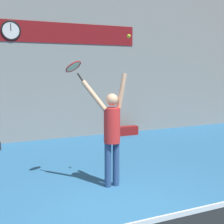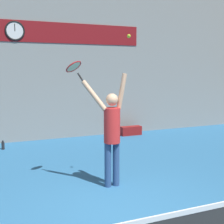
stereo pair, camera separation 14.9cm
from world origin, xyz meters
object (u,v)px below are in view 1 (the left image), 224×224
at_px(tennis_ball, 129,36).
at_px(scoreboard_clock, 11,30).
at_px(tennis_player, 112,130).
at_px(tennis_racket, 74,67).
at_px(water_bottle, 0,146).
at_px(equipment_bag, 127,131).

bearing_deg(tennis_ball, scoreboard_clock, 107.91).
relative_size(scoreboard_clock, tennis_player, 0.27).
xyz_separation_m(scoreboard_clock, tennis_player, (1.22, -4.54, -2.28)).
bearing_deg(tennis_racket, water_bottle, 109.09).
bearing_deg(water_bottle, tennis_racket, -70.91).
height_order(scoreboard_clock, tennis_racket, scoreboard_clock).
height_order(tennis_ball, equipment_bag, tennis_ball).
xyz_separation_m(scoreboard_clock, tennis_ball, (1.51, -4.66, -0.54)).
bearing_deg(equipment_bag, tennis_ball, -117.03).
relative_size(tennis_player, tennis_racket, 5.02).
xyz_separation_m(tennis_racket, water_bottle, (-1.15, 3.33, -2.16)).
bearing_deg(tennis_racket, scoreboard_clock, 98.63).
height_order(scoreboard_clock, water_bottle, scoreboard_clock).
height_order(tennis_racket, tennis_ball, tennis_ball).
xyz_separation_m(scoreboard_clock, tennis_racket, (0.62, -4.11, -1.11)).
bearing_deg(scoreboard_clock, tennis_player, -75.01).
bearing_deg(tennis_racket, equipment_bag, 50.47).
xyz_separation_m(tennis_player, equipment_bag, (2.46, 4.13, -0.96)).
bearing_deg(water_bottle, tennis_ball, -62.34).
bearing_deg(tennis_racket, tennis_player, -36.04).
bearing_deg(tennis_ball, tennis_racket, 148.02).
relative_size(tennis_player, water_bottle, 8.51).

